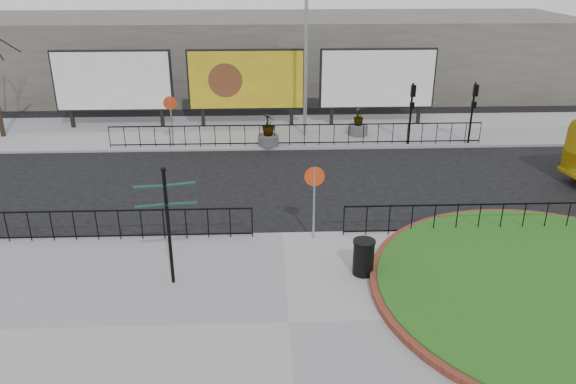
{
  "coord_description": "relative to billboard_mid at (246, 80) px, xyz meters",
  "views": [
    {
      "loc": [
        -0.51,
        -16.76,
        8.66
      ],
      "look_at": [
        0.21,
        0.7,
        1.3
      ],
      "focal_mm": 35.0,
      "sensor_mm": 36.0,
      "label": 1
    }
  ],
  "objects": [
    {
      "name": "planter_c",
      "position": [
        5.75,
        -1.97,
        -1.97
      ],
      "size": [
        0.99,
        0.99,
        1.46
      ],
      "color": "#4C4C4F",
      "rests_on": "pavement_far"
    },
    {
      "name": "grass_lawn",
      "position": [
        9.0,
        -16.97,
        -2.37
      ],
      "size": [
        10.0,
        10.0,
        0.22
      ],
      "primitive_type": "cylinder",
      "color": "#194512",
      "rests_on": "pavement_near"
    },
    {
      "name": "signal_pole_b",
      "position": [
        11.0,
        -3.63,
        -0.5
      ],
      "size": [
        0.22,
        0.26,
        3.0
      ],
      "color": "black",
      "rests_on": "pavement_far"
    },
    {
      "name": "railing_far",
      "position": [
        2.5,
        -3.67,
        -1.93
      ],
      "size": [
        18.0,
        0.1,
        1.1
      ],
      "primitive_type": null,
      "color": "black",
      "rests_on": "pavement_far"
    },
    {
      "name": "signal_pole_a",
      "position": [
        8.0,
        -3.63,
        -0.5
      ],
      "size": [
        0.22,
        0.26,
        3.0
      ],
      "color": "black",
      "rests_on": "pavement_far"
    },
    {
      "name": "planter_b",
      "position": [
        1.11,
        -3.57,
        -1.87
      ],
      "size": [
        1.0,
        1.0,
        1.6
      ],
      "color": "#4C4C4F",
      "rests_on": "pavement_far"
    },
    {
      "name": "speed_sign_near",
      "position": [
        2.5,
        -13.37,
        -0.68
      ],
      "size": [
        0.64,
        0.07,
        2.47
      ],
      "color": "gray",
      "rests_on": "pavement_near"
    },
    {
      "name": "ground",
      "position": [
        1.5,
        -12.97,
        -2.6
      ],
      "size": [
        90.0,
        90.0,
        0.0
      ],
      "primitive_type": "plane",
      "color": "black",
      "rests_on": "ground"
    },
    {
      "name": "building_backdrop",
      "position": [
        1.5,
        9.03,
        -0.1
      ],
      "size": [
        40.0,
        10.0,
        5.0
      ],
      "primitive_type": "cube",
      "color": "#656158",
      "rests_on": "ground"
    },
    {
      "name": "fingerpost_sign",
      "position": [
        -1.7,
        -15.93,
        -0.38
      ],
      "size": [
        1.63,
        0.5,
        3.48
      ],
      "rotation": [
        0.0,
        0.0,
        0.1
      ],
      "color": "black",
      "rests_on": "pavement_near"
    },
    {
      "name": "pavement_far",
      "position": [
        1.5,
        -0.97,
        -2.54
      ],
      "size": [
        44.0,
        6.0,
        0.12
      ],
      "primitive_type": "cube",
      "color": "gray",
      "rests_on": "ground"
    },
    {
      "name": "billboard_mid",
      "position": [
        0.0,
        0.0,
        0.0
      ],
      "size": [
        6.2,
        0.31,
        4.1
      ],
      "color": "black",
      "rests_on": "pavement_far"
    },
    {
      "name": "railing_near_left",
      "position": [
        -4.5,
        -13.27,
        -1.93
      ],
      "size": [
        10.0,
        0.1,
        1.1
      ],
      "primitive_type": null,
      "color": "black",
      "rests_on": "pavement_near"
    },
    {
      "name": "lamp_post",
      "position": [
        3.01,
        -1.97,
        2.23
      ],
      "size": [
        0.74,
        0.18,
        9.23
      ],
      "color": "gray",
      "rests_on": "pavement_far"
    },
    {
      "name": "billboard_left",
      "position": [
        -7.0,
        0.0,
        0.0
      ],
      "size": [
        6.2,
        0.31,
        4.1
      ],
      "color": "black",
      "rests_on": "pavement_far"
    },
    {
      "name": "railing_near_right",
      "position": [
        8.0,
        -13.27,
        -1.93
      ],
      "size": [
        9.0,
        0.1,
        1.1
      ],
      "primitive_type": null,
      "color": "black",
      "rests_on": "pavement_near"
    },
    {
      "name": "pavement_near",
      "position": [
        1.5,
        -17.97,
        -2.54
      ],
      "size": [
        30.0,
        10.0,
        0.12
      ],
      "primitive_type": "cube",
      "color": "gray",
      "rests_on": "ground"
    },
    {
      "name": "litter_bin",
      "position": [
        3.75,
        -15.69,
        -1.94
      ],
      "size": [
        0.65,
        0.65,
        1.08
      ],
      "color": "black",
      "rests_on": "pavement_near"
    },
    {
      "name": "billboard_right",
      "position": [
        7.0,
        0.0,
        0.0
      ],
      "size": [
        6.2,
        0.31,
        4.1
      ],
      "color": "black",
      "rests_on": "pavement_far"
    },
    {
      "name": "brick_edge",
      "position": [
        9.0,
        -16.97,
        -2.39
      ],
      "size": [
        10.4,
        10.4,
        0.18
      ],
      "primitive_type": "cylinder",
      "color": "brown",
      "rests_on": "pavement_near"
    },
    {
      "name": "speed_sign_far",
      "position": [
        -3.5,
        -3.57,
        -0.68
      ],
      "size": [
        0.64,
        0.07,
        2.47
      ],
      "color": "gray",
      "rests_on": "pavement_far"
    }
  ]
}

